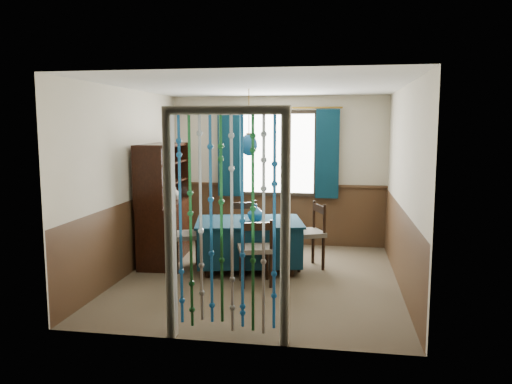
% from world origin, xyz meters
% --- Properties ---
extents(floor, '(4.00, 4.00, 0.00)m').
position_xyz_m(floor, '(0.00, 0.00, 0.00)').
color(floor, brown).
rests_on(floor, ground).
extents(ceiling, '(4.00, 4.00, 0.00)m').
position_xyz_m(ceiling, '(0.00, 0.00, 2.50)').
color(ceiling, silver).
rests_on(ceiling, ground).
extents(wall_back, '(3.60, 0.00, 3.60)m').
position_xyz_m(wall_back, '(0.00, 2.00, 1.25)').
color(wall_back, beige).
rests_on(wall_back, ground).
extents(wall_front, '(3.60, 0.00, 3.60)m').
position_xyz_m(wall_front, '(0.00, -2.00, 1.25)').
color(wall_front, beige).
rests_on(wall_front, ground).
extents(wall_left, '(0.00, 4.00, 4.00)m').
position_xyz_m(wall_left, '(-1.80, 0.00, 1.25)').
color(wall_left, beige).
rests_on(wall_left, ground).
extents(wall_right, '(0.00, 4.00, 4.00)m').
position_xyz_m(wall_right, '(1.80, 0.00, 1.25)').
color(wall_right, beige).
rests_on(wall_right, ground).
extents(wainscot_back, '(3.60, 0.00, 3.60)m').
position_xyz_m(wainscot_back, '(0.00, 1.99, 0.50)').
color(wainscot_back, '#442C19').
rests_on(wainscot_back, ground).
extents(wainscot_front, '(3.60, 0.00, 3.60)m').
position_xyz_m(wainscot_front, '(0.00, -1.99, 0.50)').
color(wainscot_front, '#442C19').
rests_on(wainscot_front, ground).
extents(wainscot_left, '(0.00, 4.00, 4.00)m').
position_xyz_m(wainscot_left, '(-1.79, 0.00, 0.50)').
color(wainscot_left, '#442C19').
rests_on(wainscot_left, ground).
extents(wainscot_right, '(0.00, 4.00, 4.00)m').
position_xyz_m(wainscot_right, '(1.79, 0.00, 0.50)').
color(wainscot_right, '#442C19').
rests_on(wainscot_right, ground).
extents(window, '(1.32, 0.12, 1.42)m').
position_xyz_m(window, '(0.00, 1.95, 1.55)').
color(window, black).
rests_on(window, wall_back).
extents(doorway, '(1.16, 0.12, 2.18)m').
position_xyz_m(doorway, '(0.00, -1.94, 1.05)').
color(doorway, silver).
rests_on(doorway, ground).
extents(dining_table, '(1.64, 1.29, 0.70)m').
position_xyz_m(dining_table, '(-0.21, 0.39, 0.41)').
color(dining_table, '#092433').
rests_on(dining_table, floor).
extents(chair_near, '(0.52, 0.51, 0.86)m').
position_xyz_m(chair_near, '(-0.01, -0.27, 0.46)').
color(chair_near, black).
rests_on(chair_near, floor).
extents(chair_far, '(0.51, 0.50, 0.87)m').
position_xyz_m(chair_far, '(-0.39, 0.96, 0.46)').
color(chair_far, black).
rests_on(chair_far, floor).
extents(chair_left, '(0.58, 0.59, 0.91)m').
position_xyz_m(chair_left, '(-1.10, 0.25, 0.48)').
color(chair_left, black).
rests_on(chair_left, floor).
extents(chair_right, '(0.59, 0.60, 0.93)m').
position_xyz_m(chair_right, '(0.60, 0.63, 0.49)').
color(chair_right, black).
rests_on(chair_right, floor).
extents(sideboard, '(0.56, 1.37, 1.75)m').
position_xyz_m(sideboard, '(-1.55, 0.67, 0.61)').
color(sideboard, black).
rests_on(sideboard, floor).
extents(pendant_lamp, '(0.24, 0.24, 0.90)m').
position_xyz_m(pendant_lamp, '(-0.21, 0.39, 1.75)').
color(pendant_lamp, olive).
rests_on(pendant_lamp, ceiling).
extents(vase_table, '(0.26, 0.26, 0.22)m').
position_xyz_m(vase_table, '(-0.12, 0.39, 0.81)').
color(vase_table, '#134E85').
rests_on(vase_table, dining_table).
extents(bowl_shelf, '(0.23, 0.23, 0.05)m').
position_xyz_m(bowl_shelf, '(-1.49, 0.44, 1.22)').
color(bowl_shelf, beige).
rests_on(bowl_shelf, sideboard).
extents(vase_sideboard, '(0.23, 0.23, 0.21)m').
position_xyz_m(vase_sideboard, '(-1.49, 1.03, 0.98)').
color(vase_sideboard, beige).
rests_on(vase_sideboard, sideboard).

